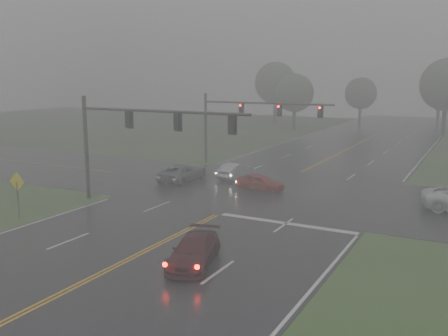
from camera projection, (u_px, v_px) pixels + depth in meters
The scene contains 16 objects.
ground at pixel (39, 305), 19.01m from camera, with size 180.00×180.00×0.00m, color #354E21.
main_road at pixel (256, 195), 36.38m from camera, with size 18.00×160.00×0.02m, color black.
cross_street at pixel (267, 190), 38.11m from camera, with size 120.00×14.00×0.02m, color black.
stop_bar at pixel (286, 224), 29.44m from camera, with size 8.50×0.50×0.01m, color silver.
sedan_maroon at pixel (194, 264), 23.10m from camera, with size 1.81×4.46×1.30m, color #3B0A10.
sedan_red at pixel (260, 191), 37.90m from camera, with size 1.47×3.66×1.25m, color #9C180E.
sedan_silver at pixel (236, 178), 42.44m from camera, with size 1.39×3.98×1.31m, color #9FA1A6.
car_grey at pixel (183, 181), 41.36m from camera, with size 2.33×5.05×1.40m, color #4C4F53.
signal_gantry_near at pixel (130, 130), 32.83m from camera, with size 12.85×0.32×7.26m.
signal_gantry_far at pixel (243, 115), 47.34m from camera, with size 13.02×0.35×6.92m.
sign_diamond_west at pixel (17, 187), 30.38m from camera, with size 1.19×0.12×2.86m.
tree_nw_a at pixel (295, 93), 79.19m from camera, with size 6.09×6.09×8.94m.
tree_ne_a at pixel (447, 85), 71.26m from camera, with size 7.57×7.57×11.11m.
tree_n_mid at pixel (361, 93), 89.24m from camera, with size 5.68×5.68×8.34m.
tree_nw_b at pixel (275, 83), 89.98m from camera, with size 7.55×7.55×11.09m.
tree_n_far at pixel (440, 89), 91.03m from camera, with size 6.40×6.40×9.40m.
Camera 1 is at (14.54, -12.36, 8.62)m, focal length 40.00 mm.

